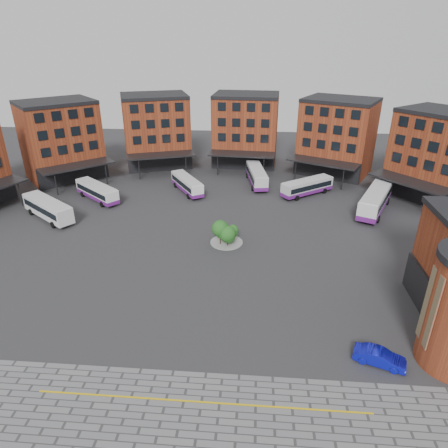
# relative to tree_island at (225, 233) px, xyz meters

# --- Properties ---
(ground) EXTENTS (160.00, 160.00, 0.00)m
(ground) POSITION_rel_tree_island_xyz_m (-1.90, -11.40, -1.83)
(ground) COLOR #28282B
(ground) RESTS_ON ground
(yellow_line) EXTENTS (26.00, 0.15, 0.02)m
(yellow_line) POSITION_rel_tree_island_xyz_m (0.10, -25.40, -1.80)
(yellow_line) COLOR gold
(yellow_line) RESTS_ON paving_zone
(main_building) EXTENTS (94.14, 42.48, 14.60)m
(main_building) POSITION_rel_tree_island_xyz_m (-6.67, 26.85, 5.40)
(main_building) COLOR brown
(main_building) RESTS_ON ground
(tree_island) EXTENTS (4.40, 4.40, 3.55)m
(tree_island) POSITION_rel_tree_island_xyz_m (0.00, 0.00, 0.00)
(tree_island) COLOR gray
(tree_island) RESTS_ON ground
(bus_a) EXTENTS (10.22, 8.52, 3.08)m
(bus_a) POSITION_rel_tree_island_xyz_m (-27.51, 6.19, 0.00)
(bus_a) COLOR silver
(bus_a) RESTS_ON ground
(bus_b) EXTENTS (9.26, 8.24, 2.84)m
(bus_b) POSITION_rel_tree_island_xyz_m (-22.85, 14.15, -0.29)
(bus_b) COLOR white
(bus_b) RESTS_ON ground
(bus_c) EXTENTS (7.07, 9.48, 2.75)m
(bus_c) POSITION_rel_tree_island_xyz_m (-8.33, 19.15, -0.34)
(bus_c) COLOR white
(bus_c) RESTS_ON ground
(bus_d) EXTENTS (4.31, 11.27, 3.10)m
(bus_d) POSITION_rel_tree_island_xyz_m (3.95, 24.25, -0.15)
(bus_d) COLOR silver
(bus_d) RESTS_ON ground
(bus_e) EXTENTS (9.51, 7.84, 2.84)m
(bus_e) POSITION_rel_tree_island_xyz_m (12.79, 19.33, -0.29)
(bus_e) COLOR silver
(bus_e) RESTS_ON ground
(bus_f) EXTENTS (8.01, 12.58, 3.54)m
(bus_f) POSITION_rel_tree_island_xyz_m (22.68, 12.95, 0.09)
(bus_f) COLOR white
(bus_f) RESTS_ON ground
(blue_car) EXTENTS (4.58, 2.88, 1.42)m
(blue_car) POSITION_rel_tree_island_xyz_m (14.79, -20.22, -1.12)
(blue_car) COLOR #0D11AC
(blue_car) RESTS_ON ground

